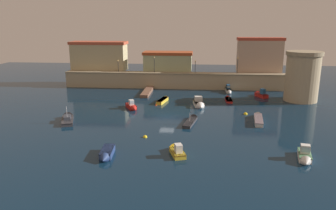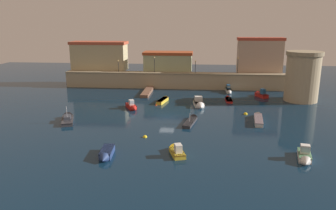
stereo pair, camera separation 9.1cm
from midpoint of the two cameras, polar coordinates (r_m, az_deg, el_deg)
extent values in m
plane|color=#0C2338|center=(57.28, -0.17, -2.08)|extent=(143.45, 143.45, 0.00)
cube|color=tan|center=(81.37, 1.54, 4.25)|extent=(55.95, 2.71, 3.71)
cube|color=gray|center=(81.04, 1.55, 5.63)|extent=(55.95, 3.01, 0.24)
cube|color=tan|center=(88.34, -11.87, 8.20)|extent=(13.97, 5.40, 6.77)
cube|color=#B34B33|center=(88.03, -12.00, 10.62)|extent=(14.53, 5.62, 0.70)
cube|color=#A6B083|center=(85.11, 0.06, 7.42)|extent=(12.17, 5.71, 4.25)
cube|color=#A64624|center=(84.84, 0.06, 9.08)|extent=(12.66, 5.94, 0.70)
cube|color=tan|center=(84.81, 15.81, 8.14)|extent=(10.87, 3.48, 8.03)
cube|color=#AB3E2D|center=(84.48, 16.01, 11.08)|extent=(11.31, 3.62, 0.70)
cylinder|color=tan|center=(73.38, 22.51, 4.34)|extent=(6.78, 6.78, 9.56)
cylinder|color=gray|center=(72.74, 22.91, 8.35)|extent=(7.32, 7.32, 0.80)
cube|color=brown|center=(76.08, -3.60, 2.34)|extent=(1.74, 10.17, 0.66)
cylinder|color=#4D3428|center=(79.25, -2.67, 2.86)|extent=(0.20, 0.20, 0.70)
cylinder|color=#4D3428|center=(75.97, -3.02, 2.34)|extent=(0.20, 0.20, 0.70)
cylinder|color=#4D3428|center=(72.69, -3.40, 1.78)|extent=(0.20, 0.20, 0.70)
cylinder|color=black|center=(83.09, -8.66, 6.68)|extent=(0.12, 0.12, 2.60)
sphere|color=#F9D172|center=(82.91, -8.70, 7.67)|extent=(0.32, 0.32, 0.32)
cylinder|color=black|center=(81.32, -2.35, 6.97)|extent=(0.12, 0.12, 3.48)
sphere|color=#F9D172|center=(81.09, -2.36, 8.29)|extent=(0.32, 0.32, 0.32)
cylinder|color=black|center=(80.66, 4.84, 6.60)|extent=(0.12, 0.12, 2.73)
sphere|color=#F9D172|center=(80.46, 4.87, 7.67)|extent=(0.32, 0.32, 0.32)
cylinder|color=black|center=(81.16, 12.14, 6.68)|extent=(0.12, 0.12, 3.57)
sphere|color=#F9D172|center=(80.93, 12.21, 8.04)|extent=(0.32, 0.32, 0.32)
cube|color=navy|center=(41.92, -10.57, -8.10)|extent=(1.71, 3.70, 0.85)
cone|color=navy|center=(39.90, -11.17, -9.33)|extent=(1.42, 1.12, 1.34)
cube|color=black|center=(41.78, -10.59, -7.61)|extent=(1.74, 3.77, 0.08)
cube|color=gold|center=(41.31, 1.69, -8.39)|extent=(2.36, 3.54, 0.59)
cone|color=gold|center=(43.14, 1.01, -7.36)|extent=(1.57, 1.29, 1.35)
cube|color=brown|center=(41.21, 1.69, -8.06)|extent=(2.41, 3.61, 0.08)
cube|color=silver|center=(40.58, 1.86, -7.58)|extent=(1.13, 1.28, 1.04)
cube|color=#99B7C6|center=(41.04, 1.67, -7.24)|extent=(0.74, 0.29, 0.62)
cube|color=silver|center=(78.45, 10.58, 2.55)|extent=(1.20, 4.29, 0.84)
cone|color=silver|center=(75.84, 10.78, 2.13)|extent=(1.10, 1.21, 1.07)
cube|color=#626C4C|center=(78.37, 10.59, 2.82)|extent=(1.23, 4.37, 0.08)
cube|color=navy|center=(78.66, 10.57, 3.22)|extent=(0.72, 1.54, 0.86)
cube|color=#99B7C6|center=(77.90, 10.63, 3.14)|extent=(0.63, 0.07, 0.52)
cube|color=gold|center=(67.19, -0.94, 0.74)|extent=(2.14, 4.92, 0.72)
cone|color=gold|center=(69.97, -0.16, 1.31)|extent=(1.34, 1.54, 1.08)
cube|color=brown|center=(67.12, -0.94, 1.01)|extent=(2.18, 5.02, 0.08)
cube|color=white|center=(43.68, 22.84, -8.18)|extent=(2.15, 3.74, 0.72)
cone|color=white|center=(41.66, 23.07, -9.31)|extent=(1.54, 1.25, 1.36)
cube|color=#50835A|center=(43.57, 22.88, -7.79)|extent=(2.19, 3.81, 0.08)
cube|color=silver|center=(43.34, 22.95, -7.10)|extent=(1.24, 1.10, 1.06)
cube|color=#99B7C6|center=(42.91, 23.01, -7.25)|extent=(0.96, 0.27, 0.63)
cube|color=#333338|center=(56.62, -17.16, -2.64)|extent=(3.43, 5.46, 0.57)
cone|color=#333338|center=(59.72, -17.05, -1.75)|extent=(2.06, 1.89, 1.68)
cube|color=black|center=(56.55, -17.18, -2.40)|extent=(3.50, 5.57, 0.08)
cube|color=#333842|center=(56.66, -17.20, -2.05)|extent=(1.70, 2.24, 0.52)
cylinder|color=#B2B2B7|center=(55.87, -17.28, -1.35)|extent=(0.08, 0.08, 2.28)
cube|color=red|center=(63.27, -6.46, -0.22)|extent=(2.82, 3.78, 0.73)
cone|color=red|center=(61.19, -5.89, -0.71)|extent=(1.57, 1.46, 1.25)
cube|color=#470F09|center=(63.18, -6.47, 0.07)|extent=(2.87, 3.85, 0.08)
cube|color=silver|center=(62.75, -6.40, 0.48)|extent=(1.18, 1.20, 0.99)
cube|color=#99B7C6|center=(62.31, -6.29, 0.43)|extent=(0.71, 0.41, 0.60)
cube|color=red|center=(74.81, 16.12, 1.64)|extent=(2.66, 3.52, 0.84)
cone|color=red|center=(76.40, 15.23, 1.96)|extent=(1.59, 1.39, 1.33)
cube|color=#420C0A|center=(74.73, 16.14, 1.92)|extent=(2.71, 3.59, 0.08)
cube|color=navy|center=(74.30, 16.34, 2.30)|extent=(1.15, 1.22, 1.10)
cube|color=#333338|center=(53.58, 3.95, -3.03)|extent=(2.37, 5.77, 0.47)
cone|color=#333338|center=(56.82, 4.74, -2.02)|extent=(1.47, 1.61, 1.22)
cube|color=black|center=(53.52, 3.96, -2.83)|extent=(2.42, 5.88, 0.08)
cylinder|color=#B2B2B7|center=(52.96, 3.89, -2.15)|extent=(0.08, 0.08, 1.47)
cube|color=silver|center=(56.21, 15.62, -2.58)|extent=(2.06, 6.11, 0.72)
cone|color=silver|center=(59.71, 15.48, -1.57)|extent=(1.39, 1.55, 1.22)
cube|color=slate|center=(56.12, 15.64, -2.26)|extent=(2.10, 6.23, 0.08)
cube|color=red|center=(69.40, 10.64, 0.83)|extent=(1.28, 4.02, 0.47)
cone|color=red|center=(71.82, 10.43, 1.31)|extent=(1.17, 1.14, 1.15)
cube|color=#580B0D|center=(69.35, 10.64, 0.99)|extent=(1.30, 4.10, 0.08)
cylinder|color=#B2B2B7|center=(68.92, 10.70, 1.75)|extent=(0.08, 0.08, 1.90)
cube|color=white|center=(64.90, 5.45, 0.23)|extent=(2.37, 4.09, 0.82)
cone|color=white|center=(62.59, 5.80, -0.32)|extent=(1.84, 1.33, 1.70)
cube|color=slate|center=(64.81, 5.46, 0.54)|extent=(2.42, 4.17, 0.08)
cube|color=silver|center=(65.20, 5.40, 1.11)|extent=(1.65, 1.45, 0.98)
sphere|color=#EA4C19|center=(65.00, -2.03, -0.07)|extent=(0.45, 0.45, 0.45)
sphere|color=yellow|center=(60.44, 13.48, -1.60)|extent=(0.71, 0.71, 0.71)
sphere|color=yellow|center=(47.52, -4.00, -5.66)|extent=(0.62, 0.62, 0.62)
camera|label=1|loc=(0.05, -89.96, 0.01)|focal=34.77mm
camera|label=2|loc=(0.05, 90.04, -0.01)|focal=34.77mm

